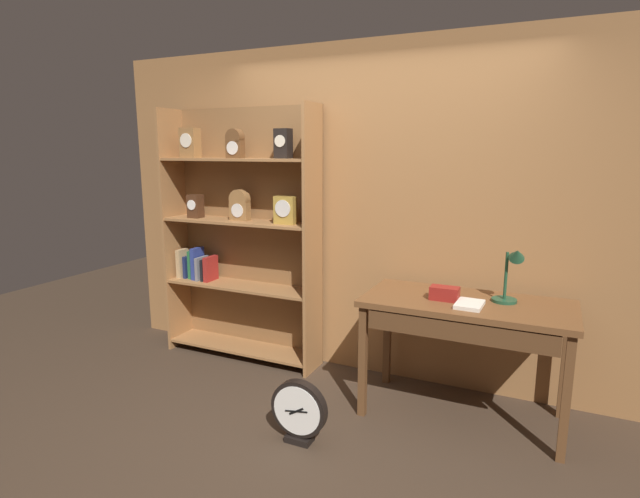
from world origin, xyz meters
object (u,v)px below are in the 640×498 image
(workbench, at_px, (466,316))
(open_repair_manual, at_px, (469,304))
(toolbox_small, at_px, (444,293))
(round_clock_large, at_px, (299,411))
(bookshelf, at_px, (239,234))
(desk_lamp, at_px, (511,274))

(workbench, xyz_separation_m, open_repair_manual, (0.03, -0.09, 0.11))
(toolbox_small, height_order, round_clock_large, toolbox_small)
(bookshelf, distance_m, desk_lamp, 2.21)
(toolbox_small, relative_size, round_clock_large, 0.46)
(bookshelf, relative_size, toolbox_small, 11.57)
(bookshelf, relative_size, round_clock_large, 5.28)
(desk_lamp, bearing_deg, round_clock_large, -144.15)
(open_repair_manual, bearing_deg, workbench, 111.76)
(desk_lamp, xyz_separation_m, toolbox_small, (-0.39, -0.10, -0.15))
(workbench, relative_size, toolbox_small, 7.22)
(desk_lamp, height_order, open_repair_manual, desk_lamp)
(toolbox_small, xyz_separation_m, open_repair_manual, (0.17, -0.07, -0.03))
(desk_lamp, xyz_separation_m, open_repair_manual, (-0.22, -0.17, -0.18))
(bookshelf, distance_m, toolbox_small, 1.85)
(bookshelf, bearing_deg, workbench, -8.42)
(bookshelf, relative_size, workbench, 1.60)
(desk_lamp, distance_m, round_clock_large, 1.59)
(open_repair_manual, bearing_deg, bookshelf, 171.31)
(round_clock_large, bearing_deg, desk_lamp, 35.85)
(workbench, xyz_separation_m, desk_lamp, (0.25, 0.08, 0.29))
(bookshelf, xyz_separation_m, workbench, (1.95, -0.29, -0.36))
(bookshelf, height_order, desk_lamp, bookshelf)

